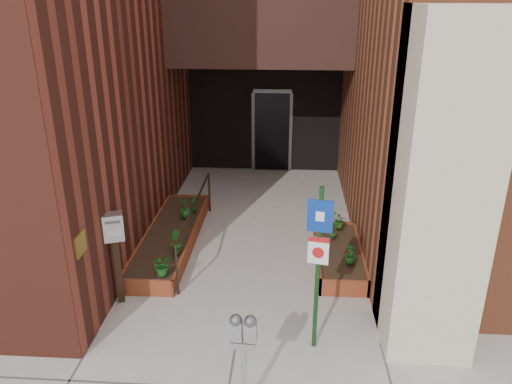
# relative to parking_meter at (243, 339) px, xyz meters

# --- Properties ---
(ground) EXTENTS (80.00, 80.00, 0.00)m
(ground) POSITION_rel_parking_meter_xyz_m (-0.22, 1.34, -1.03)
(ground) COLOR #9E9991
(ground) RESTS_ON ground
(planter_left) EXTENTS (0.90, 3.60, 0.30)m
(planter_left) POSITION_rel_parking_meter_xyz_m (-1.77, 4.04, -0.89)
(planter_left) COLOR maroon
(planter_left) RESTS_ON ground
(planter_right) EXTENTS (0.80, 2.20, 0.30)m
(planter_right) POSITION_rel_parking_meter_xyz_m (1.38, 3.54, -0.89)
(planter_right) COLOR maroon
(planter_right) RESTS_ON ground
(handrail) EXTENTS (0.04, 3.34, 0.90)m
(handrail) POSITION_rel_parking_meter_xyz_m (-1.27, 3.99, -0.28)
(handrail) COLOR black
(handrail) RESTS_ON ground
(parking_meter) EXTENTS (0.30, 0.14, 1.33)m
(parking_meter) POSITION_rel_parking_meter_xyz_m (0.00, 0.00, 0.00)
(parking_meter) COLOR #97989A
(parking_meter) RESTS_ON ground
(sign_post) EXTENTS (0.32, 0.10, 2.34)m
(sign_post) POSITION_rel_parking_meter_xyz_m (0.85, 1.21, 0.41)
(sign_post) COLOR black
(sign_post) RESTS_ON ground
(payment_dropbox) EXTENTS (0.35, 0.31, 1.50)m
(payment_dropbox) POSITION_rel_parking_meter_xyz_m (-2.12, 2.09, 0.06)
(payment_dropbox) COLOR black
(payment_dropbox) RESTS_ON ground
(shrub_left_a) EXTENTS (0.44, 0.44, 0.34)m
(shrub_left_a) POSITION_rel_parking_meter_xyz_m (-1.53, 2.44, -0.55)
(shrub_left_a) COLOR #1A5518
(shrub_left_a) RESTS_ON planter_left
(shrub_left_b) EXTENTS (0.31, 0.31, 0.40)m
(shrub_left_b) POSITION_rel_parking_meter_xyz_m (-1.47, 3.16, -0.53)
(shrub_left_b) COLOR #175319
(shrub_left_b) RESTS_ON planter_left
(shrub_left_c) EXTENTS (0.25, 0.25, 0.39)m
(shrub_left_c) POSITION_rel_parking_meter_xyz_m (-1.60, 4.65, -0.53)
(shrub_left_c) COLOR #1C631E
(shrub_left_c) RESTS_ON planter_left
(shrub_left_d) EXTENTS (0.25, 0.25, 0.34)m
(shrub_left_d) POSITION_rel_parking_meter_xyz_m (-1.47, 4.91, -0.55)
(shrub_left_d) COLOR #1B5317
(shrub_left_d) RESTS_ON planter_left
(shrub_right_a) EXTENTS (0.25, 0.25, 0.32)m
(shrub_right_a) POSITION_rel_parking_meter_xyz_m (1.51, 3.00, -0.56)
(shrub_right_a) COLOR #1C611B
(shrub_right_a) RESTS_ON planter_right
(shrub_right_b) EXTENTS (0.23, 0.23, 0.36)m
(shrub_right_b) POSITION_rel_parking_meter_xyz_m (1.30, 3.89, -0.55)
(shrub_right_b) COLOR #205418
(shrub_right_b) RESTS_ON planter_right
(shrub_right_c) EXTENTS (0.38, 0.38, 0.31)m
(shrub_right_c) POSITION_rel_parking_meter_xyz_m (1.44, 4.34, -0.57)
(shrub_right_c) COLOR #2C621C
(shrub_right_c) RESTS_ON planter_right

